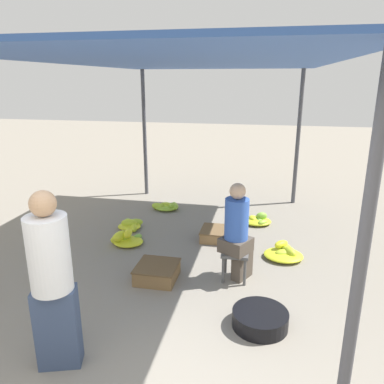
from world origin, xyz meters
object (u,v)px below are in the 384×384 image
Objects in this scene: stool at (235,256)px; crate_near at (217,234)px; crate_mid at (157,272)px; banana_pile_left_2 at (167,206)px; banana_pile_right_0 at (257,220)px; banana_pile_left_0 at (126,239)px; banana_pile_right_1 at (284,253)px; vendor_foreground at (52,280)px; banana_pile_left_1 at (131,225)px; vendor_seated at (238,231)px; basin_black at (260,319)px.

crate_near is at bearing 108.41° from stool.
banana_pile_left_2 is at bearing 102.72° from crate_mid.
banana_pile_left_0 is at bearing -146.66° from banana_pile_right_0.
crate_near is at bearing -126.87° from banana_pile_right_0.
banana_pile_right_0 is at bearing 83.84° from stool.
banana_pile_left_0 is at bearing -179.12° from banana_pile_right_1.
stool is at bearing -71.59° from crate_near.
crate_near is at bearing 71.62° from vendor_foreground.
banana_pile_left_1 is at bearing 99.28° from vendor_foreground.
vendor_seated is 2.01m from banana_pile_left_0.
banana_pile_left_0 is 0.65m from banana_pile_left_1.
banana_pile_left_2 is (-1.94, 3.36, -0.02)m from basin_black.
banana_pile_left_1 is at bearing -162.32° from banana_pile_right_0.
banana_pile_right_0 reaches higher than crate_mid.
crate_mid is at bearing -167.63° from stool.
banana_pile_left_1 is 2.26m from banana_pile_right_0.
vendor_seated is (1.43, 1.85, -0.19)m from vendor_foreground.
basin_black is at bearing -44.84° from banana_pile_left_1.
crate_near is at bearing 67.58° from crate_mid.
banana_pile_left_0 is at bearing -160.52° from crate_near.
banana_pile_right_0 is at bearing 67.15° from vendor_foreground.
banana_pile_right_0 is at bearing 92.61° from basin_black.
vendor_seated is 1.15m from basin_black.
vendor_foreground reaches higher than basin_black.
vendor_seated reaches higher than banana_pile_left_2.
banana_pile_right_1 is (2.43, 0.04, -0.02)m from banana_pile_left_0.
vendor_foreground is 3.18× the size of banana_pile_right_0.
stool reaches higher than crate_near.
stool reaches higher than basin_black.
vendor_seated is at bearing -95.72° from banana_pile_right_0.
crate_mid is at bearing -112.42° from crate_near.
banana_pile_left_0 is (-1.79, 0.71, -0.58)m from vendor_seated.
banana_pile_right_0 is (-0.13, 2.96, -0.02)m from basin_black.
crate_mid reaches higher than basin_black.
basin_black is at bearing -70.22° from vendor_seated.
banana_pile_right_1 is 1.11× the size of crate_near.
stool is 0.75× the size of banana_pile_left_0.
vendor_foreground is 3.48× the size of banana_pile_left_1.
stool is 2.36m from banana_pile_left_1.
vendor_seated reaches higher than basin_black.
banana_pile_left_1 is 1.54m from crate_near.
vendor_foreground is 2.71× the size of banana_pile_left_2.
banana_pile_right_1 is at bearing 79.90° from basin_black.
basin_black is 0.96× the size of banana_pile_left_2.
banana_pile_left_2 is at bearing 167.36° from banana_pile_right_0.
vendor_foreground reaches higher than banana_pile_right_0.
banana_pile_right_0 reaches higher than banana_pile_left_2.
banana_pile_right_0 is 1.02× the size of crate_near.
crate_mid is (0.43, 1.62, -0.76)m from vendor_foreground.
vendor_foreground is 2.93× the size of banana_pile_right_1.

